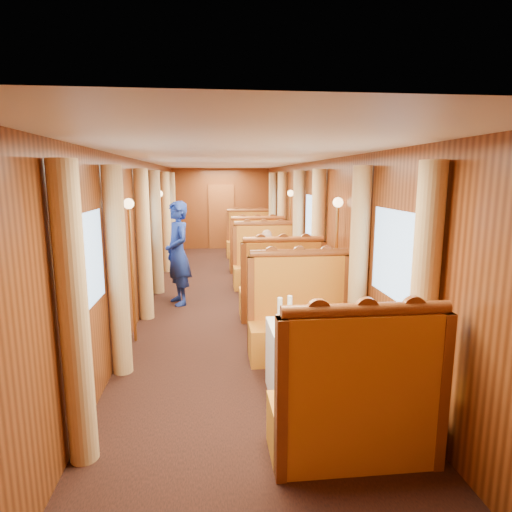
{
  "coord_description": "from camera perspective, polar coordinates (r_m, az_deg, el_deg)",
  "views": [
    {
      "loc": [
        -0.34,
        -7.48,
        2.21
      ],
      "look_at": [
        0.33,
        -1.18,
        1.05
      ],
      "focal_mm": 30.0,
      "sensor_mm": 36.0,
      "label": 1
    }
  ],
  "objects": [
    {
      "name": "floor",
      "position": [
        7.81,
        -3.35,
        -6.07
      ],
      "size": [
        3.0,
        12.0,
        0.01
      ],
      "primitive_type": null,
      "color": "black",
      "rests_on": "ground"
    },
    {
      "name": "ceiling",
      "position": [
        7.5,
        -3.55,
        12.58
      ],
      "size": [
        3.0,
        12.0,
        0.01
      ],
      "primitive_type": null,
      "rotation": [
        3.14,
        0.0,
        0.0
      ],
      "color": "silver",
      "rests_on": "wall_left"
    },
    {
      "name": "wall_far",
      "position": [
        13.52,
        -4.65,
        6.29
      ],
      "size": [
        3.0,
        0.01,
        2.5
      ],
      "primitive_type": null,
      "rotation": [
        1.57,
        0.0,
        0.0
      ],
      "color": "brown",
      "rests_on": "floor"
    },
    {
      "name": "wall_near",
      "position": [
        1.8,
        6.3,
        -22.02
      ],
      "size": [
        3.0,
        0.01,
        2.5
      ],
      "primitive_type": null,
      "rotation": [
        -1.57,
        0.0,
        0.0
      ],
      "color": "brown",
      "rests_on": "floor"
    },
    {
      "name": "wall_left",
      "position": [
        7.63,
        -14.78,
        2.81
      ],
      "size": [
        0.01,
        12.0,
        2.5
      ],
      "primitive_type": null,
      "rotation": [
        1.57,
        0.0,
        1.57
      ],
      "color": "brown",
      "rests_on": "floor"
    },
    {
      "name": "wall_right",
      "position": [
        7.77,
        7.69,
        3.19
      ],
      "size": [
        0.01,
        12.0,
        2.5
      ],
      "primitive_type": null,
      "rotation": [
        1.57,
        0.0,
        -1.57
      ],
      "color": "brown",
      "rests_on": "floor"
    },
    {
      "name": "doorway_far",
      "position": [
        13.51,
        -4.63,
        5.22
      ],
      "size": [
        0.8,
        0.04,
        2.0
      ],
      "primitive_type": "cube",
      "color": "brown",
      "rests_on": "floor"
    },
    {
      "name": "table_near",
      "position": [
        4.52,
        8.69,
        -13.72
      ],
      "size": [
        1.05,
        0.72,
        0.75
      ],
      "primitive_type": "cube",
      "color": "white",
      "rests_on": "floor"
    },
    {
      "name": "banquette_near_fwd",
      "position": [
        3.64,
        13.0,
        -19.39
      ],
      "size": [
        1.3,
        0.55,
        1.34
      ],
      "color": "#AC4613",
      "rests_on": "floor"
    },
    {
      "name": "banquette_near_aft",
      "position": [
        5.42,
        5.96,
        -8.94
      ],
      "size": [
        1.3,
        0.55,
        1.34
      ],
      "color": "#AC4613",
      "rests_on": "floor"
    },
    {
      "name": "table_mid",
      "position": [
        7.78,
        2.16,
        -3.26
      ],
      "size": [
        1.05,
        0.72,
        0.75
      ],
      "primitive_type": "cube",
      "color": "white",
      "rests_on": "floor"
    },
    {
      "name": "banquette_mid_fwd",
      "position": [
        6.8,
        3.38,
        -4.87
      ],
      "size": [
        1.3,
        0.55,
        1.34
      ],
      "color": "#AC4613",
      "rests_on": "floor"
    },
    {
      "name": "banquette_mid_aft",
      "position": [
        8.75,
        1.21,
        -1.39
      ],
      "size": [
        1.3,
        0.55,
        1.34
      ],
      "color": "#AC4613",
      "rests_on": "floor"
    },
    {
      "name": "table_far",
      "position": [
        11.19,
        -0.41,
        0.95
      ],
      "size": [
        1.05,
        0.72,
        0.75
      ],
      "primitive_type": "cube",
      "color": "white",
      "rests_on": "floor"
    },
    {
      "name": "banquette_far_fwd",
      "position": [
        10.19,
        0.16,
        0.29
      ],
      "size": [
        1.3,
        0.55,
        1.34
      ],
      "color": "#AC4613",
      "rests_on": "floor"
    },
    {
      "name": "banquette_far_aft",
      "position": [
        12.18,
        -0.88,
        1.96
      ],
      "size": [
        1.3,
        0.55,
        1.34
      ],
      "color": "#AC4613",
      "rests_on": "floor"
    },
    {
      "name": "tea_tray",
      "position": [
        4.28,
        7.93,
        -9.6
      ],
      "size": [
        0.41,
        0.36,
        0.01
      ],
      "primitive_type": "cube",
      "rotation": [
        0.0,
        0.0,
        0.36
      ],
      "color": "silver",
      "rests_on": "table_near"
    },
    {
      "name": "teapot_left",
      "position": [
        4.25,
        7.26,
        -8.97
      ],
      "size": [
        0.17,
        0.14,
        0.12
      ],
      "primitive_type": null,
      "rotation": [
        0.0,
        0.0,
        0.16
      ],
      "color": "silver",
      "rests_on": "tea_tray"
    },
    {
      "name": "teapot_right",
      "position": [
        4.24,
        9.09,
        -8.98
      ],
      "size": [
        0.19,
        0.16,
        0.13
      ],
      "primitive_type": null,
      "rotation": [
        0.0,
        0.0,
        0.24
      ],
      "color": "silver",
      "rests_on": "tea_tray"
    },
    {
      "name": "teapot_back",
      "position": [
        4.4,
        7.6,
        -8.15
      ],
      "size": [
        0.2,
        0.17,
        0.14
      ],
      "primitive_type": null,
      "rotation": [
        0.0,
        0.0,
        0.21
      ],
      "color": "silver",
      "rests_on": "tea_tray"
    },
    {
      "name": "fruit_plate",
      "position": [
        4.36,
        13.58,
        -9.25
      ],
      "size": [
        0.22,
        0.22,
        0.05
      ],
      "rotation": [
        0.0,
        0.0,
        -0.28
      ],
      "color": "white",
      "rests_on": "table_near"
    },
    {
      "name": "cup_inboard",
      "position": [
        4.41,
        3.19,
        -7.56
      ],
      "size": [
        0.08,
        0.08,
        0.26
      ],
      "rotation": [
        0.0,
        0.0,
        0.07
      ],
      "color": "white",
      "rests_on": "table_near"
    },
    {
      "name": "cup_outboard",
      "position": [
        4.48,
        4.52,
        -7.27
      ],
      "size": [
        0.08,
        0.08,
        0.26
      ],
      "rotation": [
        0.0,
        0.0,
        -0.27
      ],
      "color": "white",
      "rests_on": "table_near"
    },
    {
      "name": "rose_vase_mid",
      "position": [
        7.66,
        2.39,
        0.74
      ],
      "size": [
        0.06,
        0.06,
        0.36
      ],
      "rotation": [
        0.0,
        0.0,
        -0.1
      ],
      "color": "silver",
      "rests_on": "table_mid"
    },
    {
      "name": "rose_vase_far",
      "position": [
        11.07,
        -0.59,
        3.74
      ],
      "size": [
        0.06,
        0.06,
        0.36
      ],
      "rotation": [
        0.0,
        0.0,
        -0.29
      ],
      "color": "silver",
      "rests_on": "table_far"
    },
    {
      "name": "window_left_near",
      "position": [
        4.21,
        -21.71,
        -0.79
      ],
      "size": [
        0.01,
        1.2,
        0.9
      ],
      "primitive_type": null,
      "rotation": [
        1.57,
        0.0,
        1.57
      ],
      "color": "#82ADE2",
      "rests_on": "wall_left"
    },
    {
      "name": "curtain_left_near_a",
      "position": [
        3.52,
        -23.12,
        -7.61
      ],
      "size": [
        0.22,
        0.22,
        2.35
      ],
      "primitive_type": "cylinder",
      "color": "tan",
      "rests_on": "floor"
    },
    {
      "name": "curtain_left_near_b",
      "position": [
        4.98,
        -17.97,
        -2.14
      ],
      "size": [
        0.22,
        0.22,
        2.35
      ],
      "primitive_type": "cylinder",
      "color": "tan",
      "rests_on": "floor"
    },
    {
      "name": "window_right_near",
      "position": [
        4.45,
        18.27,
        -0.01
      ],
      "size": [
        0.01,
        1.2,
        0.9
      ],
      "primitive_type": null,
      "rotation": [
        1.57,
        0.0,
        -1.57
      ],
      "color": "#82ADE2",
      "rests_on": "wall_right"
    },
    {
      "name": "curtain_right_near_a",
      "position": [
        3.78,
        21.42,
        -6.28
      ],
      "size": [
        0.22,
        0.22,
        2.35
      ],
      "primitive_type": "cylinder",
      "color": "tan",
      "rests_on": "floor"
    },
    {
      "name": "curtain_right_near_b",
      "position": [
        5.17,
        13.51,
        -1.48
      ],
      "size": [
        0.22,
        0.22,
        2.35
      ],
      "primitive_type": "cylinder",
      "color": "tan",
      "rests_on": "floor"
    },
    {
      "name": "window_left_mid",
      "position": [
        7.61,
        -14.74,
        4.31
      ],
      "size": [
        0.01,
        1.2,
        0.9
      ],
      "primitive_type": null,
      "rotation": [
        1.57,
        0.0,
        1.57
      ],
      "color": "#82ADE2",
      "rests_on": "wall_left"
    },
    {
      "name": "curtain_left_mid_a",
      "position": [
        6.86,
        -14.72,
        1.36
      ],
      "size": [
        0.22,
        0.22,
        2.35
      ],
      "primitive_type": "cylinder",
      "color": "tan",
      "rests_on": "floor"
    },
    {
      "name": "curtain_left_mid_b",
      "position": [
        8.39,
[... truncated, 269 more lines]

